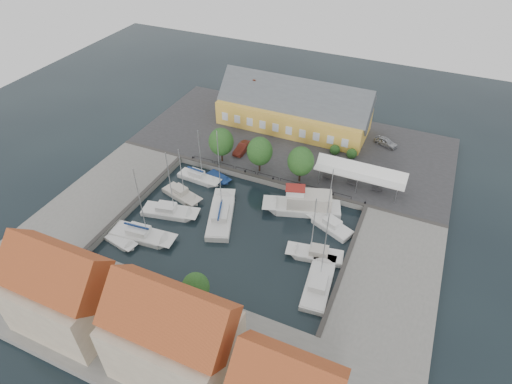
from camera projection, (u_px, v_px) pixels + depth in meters
ground at (240, 223)px, 62.77m from camera, size 140.00×140.00×0.00m
north_quay at (293, 143)px, 78.83m from camera, size 56.00×26.00×1.00m
west_quay at (109, 191)px, 67.96m from camera, size 12.00×24.00×1.00m
east_quay at (389, 278)px, 54.11m from camera, size 12.00×24.00×1.00m
south_bank at (158, 338)px, 47.51m from camera, size 56.00×14.00×1.00m
quay_edge_fittings at (253, 199)px, 65.48m from camera, size 56.00×24.72×0.40m
warehouse at (291, 109)px, 81.00m from camera, size 28.56×14.00×9.55m
tent_canopy at (360, 173)px, 66.38m from camera, size 14.00×4.00×2.83m
quay_trees at (260, 151)px, 68.88m from camera, size 18.20×4.20×6.30m
car_silver at (386, 142)px, 76.94m from camera, size 4.60×3.21×1.45m
car_red at (242, 148)px, 75.28m from camera, size 1.88×4.71×1.52m
center_sailboat at (221, 216)px, 63.48m from camera, size 6.88×11.38×14.88m
trawler at (305, 205)px, 64.43m from camera, size 12.23×6.93×5.00m
east_boat_a at (330, 226)px, 61.96m from camera, size 7.66×5.18×10.59m
east_boat_b at (316, 255)px, 57.53m from camera, size 8.01×3.81×10.65m
east_boat_c at (318, 284)px, 53.68m from camera, size 3.91×9.77×12.02m
west_boat_a at (199, 178)px, 70.88m from camera, size 7.78×2.66×10.27m
west_boat_b at (182, 195)px, 67.45m from camera, size 7.35×4.24×9.82m
west_boat_c at (169, 212)px, 64.29m from camera, size 9.02×4.48×11.71m
west_boat_d at (142, 236)px, 60.42m from camera, size 9.88×3.76×12.73m
launch_sw at (121, 242)px, 59.64m from camera, size 5.31×2.85×0.98m
launch_nw at (218, 178)px, 71.21m from camera, size 4.91×3.18×0.88m
townhouses at (154, 333)px, 41.96m from camera, size 36.30×8.50×12.00m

